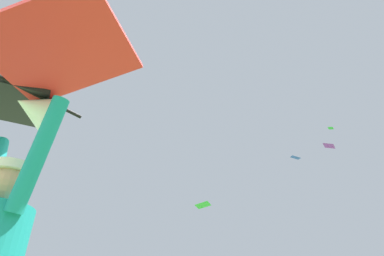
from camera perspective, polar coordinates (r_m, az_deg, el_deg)
name	(u,v)px	position (r m, az deg, el deg)	size (l,w,h in m)	color
held_stunt_kite	(28,87)	(2.30, -26.95, 6.54)	(1.70, 1.01, 0.39)	black
distant_kite_purple_low_right	(329,145)	(23.37, 23.09, -2.84)	(0.92, 0.97, 0.44)	purple
distant_kite_green_overhead_distant	(203,204)	(16.81, 1.91, -13.34)	(0.97, 0.97, 0.25)	green
distant_kite_blue_far_center	(296,157)	(18.75, 17.83, -4.91)	(0.55, 0.57, 0.23)	blue
distant_kite_green_mid_right	(331,128)	(33.27, 23.31, 0.01)	(0.64, 0.66, 0.26)	green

